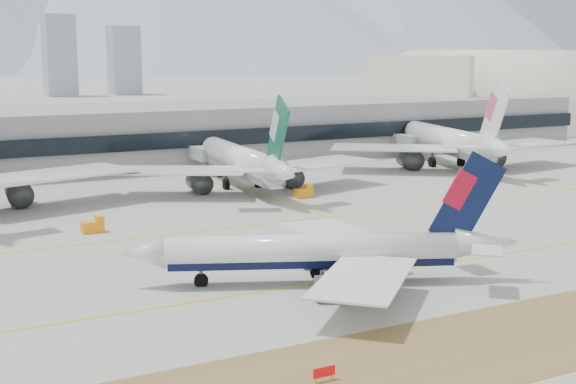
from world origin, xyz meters
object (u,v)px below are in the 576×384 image
widebody_china_air (449,142)px  hangar (509,131)px  taxiing_airliner (326,252)px  widebody_cathay (244,163)px  terminal (124,136)px

widebody_china_air → hangar: 105.97m
taxiing_airliner → widebody_cathay: widebody_cathay is taller
widebody_cathay → terminal: (-10.41, 50.67, 1.81)m
hangar → taxiing_airliner: bearing=-139.7°
taxiing_airliner → widebody_china_air: 111.91m
terminal → hangar: hangar is taller
taxiing_airliner → widebody_cathay: 73.16m
widebody_cathay → hangar: (144.15, 70.83, -5.55)m
widebody_cathay → terminal: size_ratio=0.21×
terminal → hangar: 156.05m
widebody_cathay → taxiing_airliner: bearing=170.0°
taxiing_airliner → terminal: 121.09m
taxiing_airliner → hangar: 217.55m
widebody_china_air → terminal: widebody_china_air is taller
taxiing_airliner → widebody_china_air: (82.55, 75.53, 2.22)m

